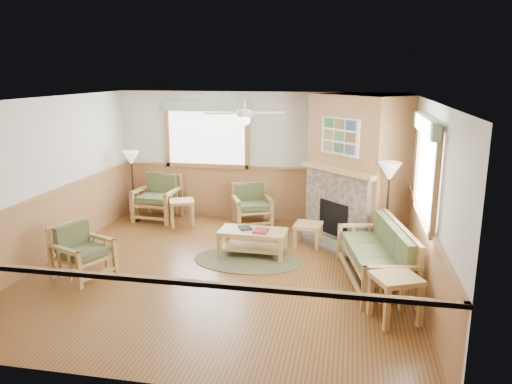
% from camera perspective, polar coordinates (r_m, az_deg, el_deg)
% --- Properties ---
extents(floor, '(6.00, 6.00, 0.01)m').
position_cam_1_polar(floor, '(8.07, -3.78, -9.03)').
color(floor, brown).
rests_on(floor, ground).
extents(ceiling, '(6.00, 6.00, 0.01)m').
position_cam_1_polar(ceiling, '(7.46, -4.11, 10.53)').
color(ceiling, white).
rests_on(ceiling, floor).
extents(wall_back, '(6.00, 0.02, 2.70)m').
position_cam_1_polar(wall_back, '(10.52, 0.23, 4.05)').
color(wall_back, silver).
rests_on(wall_back, floor).
extents(wall_front, '(6.00, 0.02, 2.70)m').
position_cam_1_polar(wall_front, '(4.93, -12.91, -7.46)').
color(wall_front, silver).
rests_on(wall_front, floor).
extents(wall_left, '(0.02, 6.00, 2.70)m').
position_cam_1_polar(wall_left, '(8.89, -22.98, 1.19)').
color(wall_left, silver).
rests_on(wall_left, floor).
extents(wall_right, '(0.02, 6.00, 2.70)m').
position_cam_1_polar(wall_right, '(7.48, 18.88, -0.63)').
color(wall_right, silver).
rests_on(wall_right, floor).
extents(wainscot, '(6.00, 6.00, 1.10)m').
position_cam_1_polar(wainscot, '(7.87, -3.84, -5.30)').
color(wainscot, '#9C6C3F').
rests_on(wainscot, floor).
extents(fireplace, '(3.11, 3.11, 2.70)m').
position_cam_1_polar(fireplace, '(9.41, 11.51, 2.63)').
color(fireplace, '#9C6C3F').
rests_on(fireplace, floor).
extents(window_back, '(1.90, 0.16, 1.50)m').
position_cam_1_polar(window_back, '(10.61, -5.75, 10.47)').
color(window_back, white).
rests_on(window_back, wall_back).
extents(window_right, '(0.16, 1.90, 1.50)m').
position_cam_1_polar(window_right, '(7.10, 19.50, 8.27)').
color(window_right, white).
rests_on(window_right, wall_right).
extents(ceiling_fan, '(1.59, 1.59, 0.36)m').
position_cam_1_polar(ceiling_fan, '(7.68, -1.32, 10.35)').
color(ceiling_fan, white).
rests_on(ceiling_fan, ceiling).
extents(sofa, '(2.05, 1.16, 0.89)m').
position_cam_1_polar(sofa, '(7.72, 13.43, -6.86)').
color(sofa, tan).
rests_on(sofa, floor).
extents(armchair_back_left, '(0.92, 0.92, 0.95)m').
position_cam_1_polar(armchair_back_left, '(10.87, -11.22, -0.62)').
color(armchair_back_left, tan).
rests_on(armchair_back_left, floor).
extents(armchair_back_right, '(0.97, 0.97, 0.83)m').
position_cam_1_polar(armchair_back_right, '(10.29, -0.41, -1.50)').
color(armchair_back_right, tan).
rests_on(armchair_back_right, floor).
extents(armchair_left, '(0.95, 0.95, 0.82)m').
position_cam_1_polar(armchair_left, '(8.15, -19.20, -6.43)').
color(armchair_left, tan).
rests_on(armchair_left, floor).
extents(coffee_table, '(1.16, 0.61, 0.46)m').
position_cam_1_polar(coffee_table, '(8.62, -0.36, -5.82)').
color(coffee_table, tan).
rests_on(coffee_table, floor).
extents(end_table_chairs, '(0.63, 0.62, 0.54)m').
position_cam_1_polar(end_table_chairs, '(10.36, -8.45, -2.38)').
color(end_table_chairs, tan).
rests_on(end_table_chairs, floor).
extents(end_table_sofa, '(0.71, 0.70, 0.61)m').
position_cam_1_polar(end_table_sofa, '(6.68, 15.60, -11.62)').
color(end_table_sofa, tan).
rests_on(end_table_sofa, floor).
extents(footstool, '(0.53, 0.53, 0.42)m').
position_cam_1_polar(footstool, '(9.15, 5.96, -4.86)').
color(footstool, tan).
rests_on(footstool, floor).
extents(braided_rug, '(2.04, 2.04, 0.01)m').
position_cam_1_polar(braided_rug, '(8.48, -0.93, -7.77)').
color(braided_rug, '#4D4C30').
rests_on(braided_rug, floor).
extents(floor_lamp_left, '(0.44, 0.44, 1.50)m').
position_cam_1_polar(floor_lamp_left, '(10.78, -13.89, 0.63)').
color(floor_lamp_left, black).
rests_on(floor_lamp_left, floor).
extents(floor_lamp_right, '(0.45, 0.45, 1.68)m').
position_cam_1_polar(floor_lamp_right, '(8.52, 14.75, -2.21)').
color(floor_lamp_right, black).
rests_on(floor_lamp_right, floor).
extents(book_red, '(0.24, 0.31, 0.03)m').
position_cam_1_polar(book_red, '(8.47, 0.56, -4.35)').
color(book_red, maroon).
rests_on(book_red, coffee_table).
extents(book_dark, '(0.30, 0.33, 0.03)m').
position_cam_1_polar(book_dark, '(8.64, -1.25, -4.02)').
color(book_dark, black).
rests_on(book_dark, coffee_table).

